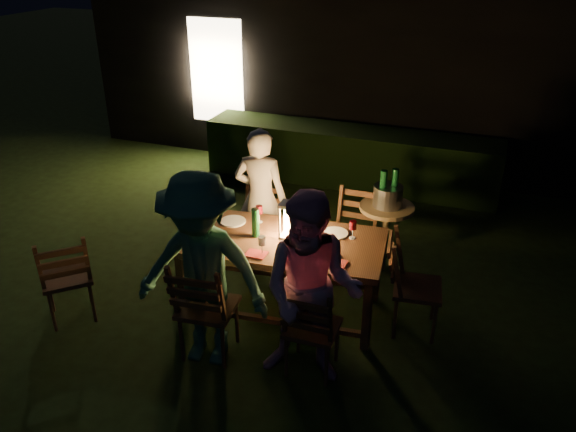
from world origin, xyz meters
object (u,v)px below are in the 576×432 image
at_px(person_opp_left, 202,272).
at_px(bottle_bucket_a, 383,192).
at_px(chair_spare, 70,292).
at_px(bottle_table, 256,223).
at_px(chair_near_left, 208,324).
at_px(chair_end, 414,302).
at_px(bottle_bucket_b, 394,191).
at_px(chair_near_right, 311,343).
at_px(chair_far_right, 352,251).
at_px(ice_bucket, 388,196).
at_px(person_opp_right, 312,292).
at_px(chair_far_left, 260,242).
at_px(side_table, 386,214).
at_px(dining_table, 282,247).
at_px(lantern, 289,222).
at_px(person_house_side, 261,198).

relative_size(person_opp_left, bottle_bucket_a, 5.36).
height_order(chair_spare, bottle_table, bottle_table).
xyz_separation_m(chair_near_left, chair_end, (1.58, 0.95, -0.01)).
bearing_deg(bottle_bucket_b, bottle_table, -132.86).
bearing_deg(bottle_bucket_a, chair_near_right, -95.63).
xyz_separation_m(bottle_bucket_a, bottle_bucket_b, (0.10, 0.08, 0.00)).
height_order(chair_far_right, ice_bucket, ice_bucket).
bearing_deg(person_opp_right, chair_far_right, 86.32).
height_order(chair_far_left, side_table, chair_far_left).
height_order(chair_near_right, bottle_table, bottle_table).
bearing_deg(bottle_table, chair_far_right, 50.18).
bearing_deg(person_opp_left, dining_table, 61.24).
relative_size(chair_far_right, person_opp_left, 0.56).
relative_size(dining_table, chair_spare, 2.02).
bearing_deg(bottle_bucket_b, chair_near_left, -121.22).
relative_size(person_opp_left, lantern, 4.90).
distance_m(chair_near_right, chair_far_right, 1.54).
bearing_deg(dining_table, ice_bucket, 48.39).
distance_m(bottle_table, bottle_bucket_a, 1.42).
relative_size(lantern, ice_bucket, 1.17).
bearing_deg(lantern, bottle_bucket_b, 54.15).
xyz_separation_m(chair_end, chair_spare, (-3.03, -0.96, -0.01)).
xyz_separation_m(chair_far_right, person_opp_left, (-0.82, -1.69, 0.57)).
distance_m(chair_far_right, person_opp_right, 1.68).
distance_m(lantern, ice_bucket, 1.23).
distance_m(chair_spare, person_opp_right, 2.41).
relative_size(dining_table, bottle_bucket_b, 6.10).
bearing_deg(chair_far_left, bottle_bucket_a, -174.51).
xyz_separation_m(chair_far_right, ice_bucket, (0.29, 0.24, 0.58)).
xyz_separation_m(lantern, side_table, (0.71, 1.01, -0.26)).
bearing_deg(chair_far_right, person_opp_right, 92.91).
xyz_separation_m(person_opp_left, bottle_bucket_b, (1.16, 1.97, 0.07)).
bearing_deg(side_table, bottle_bucket_a, -141.34).
relative_size(person_opp_left, ice_bucket, 5.72).
bearing_deg(chair_near_left, chair_near_right, 0.17).
distance_m(chair_near_right, bottle_bucket_a, 1.86).
bearing_deg(bottle_table, chair_far_left, 111.00).
bearing_deg(person_house_side, chair_far_left, 89.19).
distance_m(chair_near_left, chair_end, 1.85).
relative_size(person_opp_right, bottle_table, 5.87).
height_order(chair_far_left, chair_far_right, chair_far_right).
bearing_deg(bottle_bucket_a, bottle_table, -132.10).
height_order(chair_near_right, lantern, lantern).
xyz_separation_m(lantern, bottle_bucket_a, (0.66, 0.97, -0.01)).
height_order(dining_table, ice_bucket, ice_bucket).
xyz_separation_m(chair_far_left, ice_bucket, (1.29, 0.35, 0.60)).
distance_m(ice_bucket, bottle_bucket_a, 0.08).
bearing_deg(side_table, chair_near_left, -120.64).
distance_m(chair_end, person_opp_right, 1.25).
relative_size(chair_spare, ice_bucket, 3.22).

